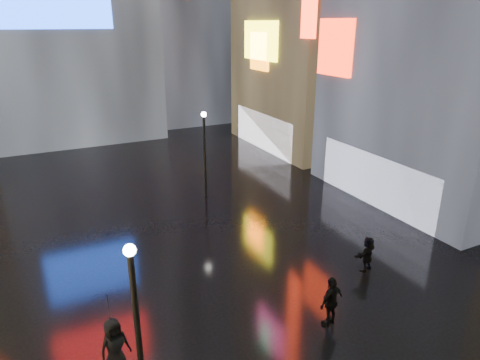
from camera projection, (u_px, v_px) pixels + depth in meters
ground at (174, 221)px, 22.87m from camera, size 140.00×140.00×0.00m
lamp_near at (137, 325)px, 10.61m from camera, size 0.30×0.30×5.20m
lamp_far at (205, 150)px, 25.14m from camera, size 0.30×0.30×5.20m
pedestrian_3 at (331, 301)px, 14.77m from camera, size 1.19×0.73×1.89m
pedestrian_4 at (115, 347)px, 12.65m from camera, size 1.09×0.89×1.93m
pedestrian_5 at (367, 254)px, 18.11m from camera, size 1.52×0.89×1.56m
umbrella_2 at (109, 307)px, 12.16m from camera, size 1.43×1.42×0.93m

